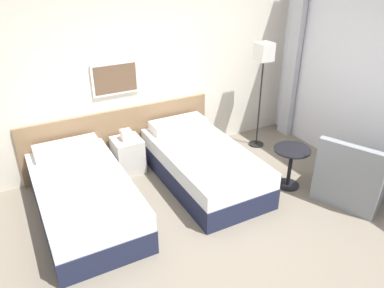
% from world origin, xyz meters
% --- Properties ---
extents(ground_plane, '(16.00, 16.00, 0.00)m').
position_xyz_m(ground_plane, '(0.00, 0.00, 0.00)').
color(ground_plane, slate).
extents(wall_headboard, '(10.00, 0.10, 2.70)m').
position_xyz_m(wall_headboard, '(-0.03, 2.04, 1.30)').
color(wall_headboard, beige).
rests_on(wall_headboard, ground_plane).
extents(bed_near_door, '(1.01, 1.96, 0.63)m').
position_xyz_m(bed_near_door, '(-1.31, 1.01, 0.26)').
color(bed_near_door, '#1E233D').
rests_on(bed_near_door, ground_plane).
extents(bed_near_window, '(1.01, 1.96, 0.63)m').
position_xyz_m(bed_near_window, '(0.28, 1.01, 0.26)').
color(bed_near_window, '#1E233D').
rests_on(bed_near_window, ground_plane).
extents(nightstand, '(0.39, 0.40, 0.64)m').
position_xyz_m(nightstand, '(-0.52, 1.73, 0.26)').
color(nightstand, beige).
rests_on(nightstand, ground_plane).
extents(floor_lamp, '(0.24, 0.24, 1.65)m').
position_xyz_m(floor_lamp, '(1.59, 1.52, 1.37)').
color(floor_lamp, black).
rests_on(floor_lamp, ground_plane).
extents(side_table, '(0.48, 0.48, 0.56)m').
position_xyz_m(side_table, '(1.24, 0.36, 0.39)').
color(side_table, black).
rests_on(side_table, ground_plane).
extents(armchair, '(1.02, 1.02, 0.86)m').
position_xyz_m(armchair, '(1.75, -0.21, 0.27)').
color(armchair, gray).
rests_on(armchair, ground_plane).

